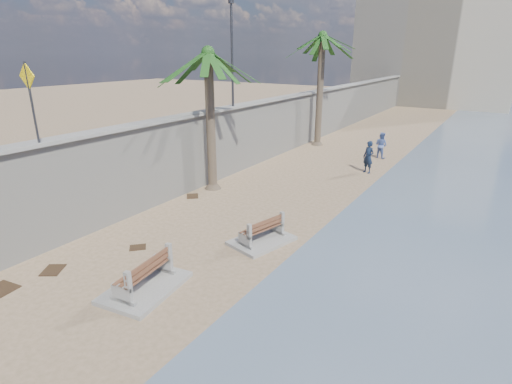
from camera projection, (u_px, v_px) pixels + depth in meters
The scene contains 15 objects.
ground_plane at pixel (121, 320), 9.86m from camera, with size 140.00×140.00×0.00m, color #94785B.
seawall at pixel (299, 121), 27.84m from camera, with size 0.45×70.00×3.50m, color gray.
wall_cap at pixel (300, 94), 27.24m from camera, with size 0.80×70.00×0.12m, color gray.
end_building at pixel (438, 46), 49.96m from camera, with size 18.00×12.00×14.00m, color #B7AA93.
bench_near at pixel (144, 276), 11.00m from camera, with size 1.91×2.55×0.98m.
bench_far at pixel (262, 232), 13.80m from camera, with size 1.94×2.43×0.89m.
palm_mid at pixel (208, 54), 17.38m from camera, with size 5.00×5.00×7.15m.
palm_back at pixel (323, 37), 26.17m from camera, with size 5.00×5.00×8.20m.
pedestrian_sign at pixel (30, 92), 11.88m from camera, with size 0.78×0.07×2.40m.
streetlight at pixel (232, 44), 19.80m from camera, with size 0.28×0.28×5.12m.
person_a at pixel (369, 155), 21.64m from camera, with size 0.73×0.49×2.02m, color #142037.
person_b at pixel (381, 144), 24.75m from camera, with size 0.86×0.67×1.79m, color #5067A7.
debris_b at pixel (53, 270), 12.11m from camera, with size 0.68×0.55×0.03m, color #382616.
debris_c at pixel (193, 196), 18.34m from camera, with size 0.65×0.52×0.03m, color #382616.
debris_d at pixel (138, 247), 13.52m from camera, with size 0.53×0.43×0.03m, color #382616.
Camera 1 is at (7.24, -5.18, 6.26)m, focal length 28.00 mm.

